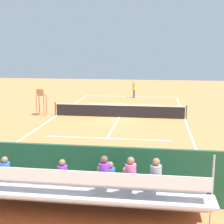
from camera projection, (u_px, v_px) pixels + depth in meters
name	position (u px, v px, depth m)	size (l,w,h in m)	color
ground_plane	(119.00, 117.00, 25.22)	(60.00, 60.00, 0.00)	#D17542
court_line_markings	(119.00, 117.00, 25.26)	(10.10, 22.20, 0.01)	white
tennis_net	(119.00, 111.00, 25.13)	(10.30, 0.10, 1.07)	black
backdrop_wall	(73.00, 172.00, 11.43)	(18.00, 0.16, 2.00)	#1E4C2D
bleacher_stand	(65.00, 190.00, 10.08)	(9.06, 2.40, 2.48)	#B2B2B7
umpire_chair	(41.00, 99.00, 25.64)	(0.67, 0.67, 2.14)	olive
courtside_bench	(161.00, 181.00, 11.80)	(1.80, 0.40, 0.93)	#234C2D
equipment_bag	(114.00, 189.00, 11.98)	(0.90, 0.36, 0.36)	#B22D2D
tennis_player	(134.00, 88.00, 34.92)	(0.39, 0.54, 1.93)	navy
tennis_racket	(129.00, 97.00, 35.22)	(0.48, 0.55, 0.03)	black
tennis_ball_near	(126.00, 102.00, 32.32)	(0.07, 0.07, 0.07)	#CCDB33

